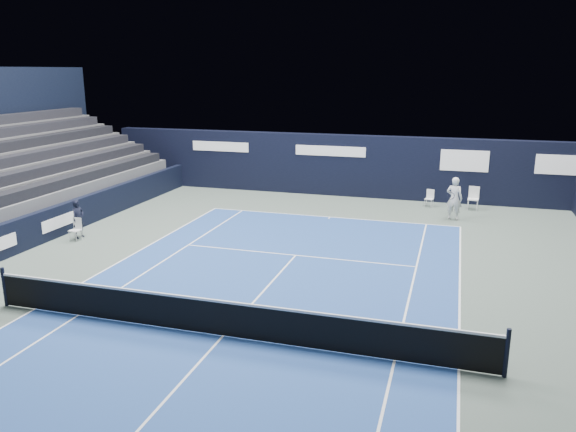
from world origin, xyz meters
name	(u,v)px	position (x,y,z in m)	size (l,w,h in m)	color
ground	(252,304)	(0.00, 2.00, 0.00)	(48.00, 48.00, 0.00)	#4B5950
court_surface	(223,336)	(0.00, 0.00, 0.00)	(10.97, 23.77, 0.01)	navy
folding_chair_back_a	(430,195)	(4.06, 15.25, 0.54)	(0.43, 0.45, 0.81)	white
folding_chair_back_b	(473,197)	(6.01, 15.20, 0.61)	(0.51, 0.50, 1.07)	white
line_judge_chair	(76,228)	(-8.46, 5.79, 0.49)	(0.39, 0.38, 0.86)	white
line_judge	(78,219)	(-8.57, 6.10, 0.74)	(0.54, 0.36, 1.49)	black
court_markings	(223,336)	(0.00, 0.00, 0.01)	(11.03, 23.83, 0.00)	white
tennis_net	(222,317)	(0.00, 0.00, 0.51)	(12.90, 0.10, 1.10)	black
back_sponsor_wall	(351,166)	(0.01, 16.50, 1.55)	(26.00, 0.63, 3.10)	black
side_barrier_left	(56,221)	(-9.50, 5.97, 0.60)	(0.33, 22.00, 1.20)	black
tennis_player	(454,198)	(5.16, 13.04, 0.93)	(0.76, 0.91, 1.86)	silver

